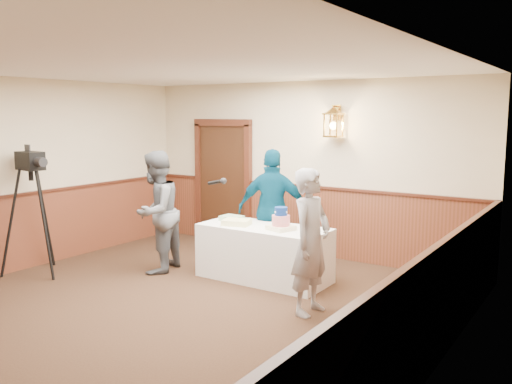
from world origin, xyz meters
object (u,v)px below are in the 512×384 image
Objects in this scene: assistant_p at (273,210)px; display_table at (264,253)px; tv_camera_rig at (34,220)px; interviewer at (156,212)px; tiered_cake at (281,221)px; sheet_cake_green at (232,218)px; baker at (311,242)px; sheet_cake_yellow at (237,222)px.

display_table is at bearing 86.16° from assistant_p.
tv_camera_rig is (-2.86, -1.60, 0.41)m from display_table.
interviewer is 1.73m from tv_camera_rig.
interviewer is (-1.82, -0.46, 0.01)m from tiered_cake.
display_table is 1.01× the size of assistant_p.
assistant_p is at bearing 129.66° from tiered_cake.
baker is (1.75, -0.87, 0.05)m from sheet_cake_green.
display_table is 6.04× the size of sheet_cake_green.
sheet_cake_green is at bearing 138.37° from sheet_cake_yellow.
tiered_cake is 0.69m from sheet_cake_yellow.
interviewer reaches higher than tv_camera_rig.
display_table is 1.02× the size of interviewer.
tv_camera_rig is (-4.00, -0.81, -0.05)m from baker.
assistant_p is (0.20, 0.63, 0.10)m from sheet_cake_yellow.
tv_camera_rig is at bearing -154.46° from tiered_cake.
baker is (2.64, -0.25, -0.04)m from interviewer.
tv_camera_rig is (-3.18, -1.52, -0.08)m from tiered_cake.
tiered_cake is at bearing 90.34° from interviewer.
tv_camera_rig is (-2.70, -2.10, -0.10)m from assistant_p.
baker is at bearing -34.56° from display_table.
baker is 0.94× the size of assistant_p.
baker reaches higher than sheet_cake_green.
baker is at bearing 70.85° from interviewer.
tv_camera_rig is (-2.25, -1.68, 0.00)m from sheet_cake_green.
interviewer reaches higher than sheet_cake_green.
interviewer reaches higher than sheet_cake_yellow.
sheet_cake_green is 0.17× the size of interviewer.
assistant_p is (-0.16, 0.50, 0.51)m from display_table.
interviewer reaches higher than display_table.
interviewer is at bearing -160.52° from sheet_cake_yellow.
sheet_cake_yellow is 1.64m from baker.
sheet_cake_green is (-0.93, 0.16, -0.09)m from tiered_cake.
sheet_cake_yellow reaches higher than display_table.
sheet_cake_yellow is at bearing 95.71° from interviewer.
sheet_cake_green is 1.09m from interviewer.
tiered_cake is 1.88m from interviewer.
tiered_cake reaches higher than display_table.
baker is 4.08m from tv_camera_rig.
sheet_cake_green is 1.96m from baker.
sheet_cake_green is at bearing 43.41° from tv_camera_rig.
sheet_cake_yellow is at bearing 37.00° from tv_camera_rig.
assistant_p reaches higher than tiered_cake.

